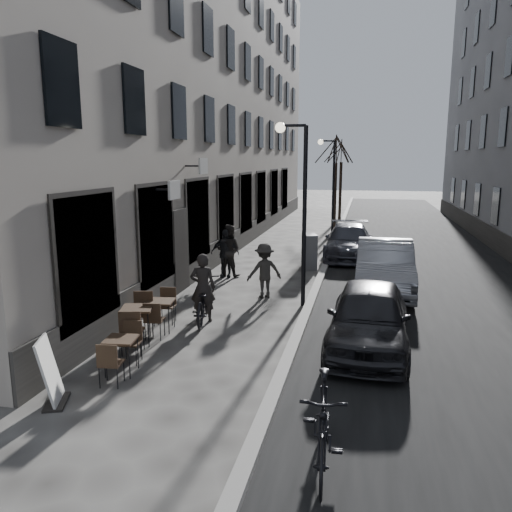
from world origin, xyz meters
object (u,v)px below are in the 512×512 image
at_px(moped, 323,424).
at_px(pedestrian_far, 225,253).
at_px(car_far, 349,241).
at_px(bistro_set_b, 138,321).
at_px(streetlamp_far, 330,178).
at_px(pedestrian_near, 228,250).
at_px(car_mid, 385,267).
at_px(pedestrian_mid, 264,271).
at_px(sign_board, 51,377).
at_px(bistro_set_a, 121,352).
at_px(car_near, 369,317).
at_px(utility_cabinet, 309,251).
at_px(streetlamp_near, 299,194).
at_px(bicycle, 203,301).
at_px(tree_far, 342,151).
at_px(bistro_set_c, 161,312).
at_px(tree_near, 336,149).

bearing_deg(moped, pedestrian_far, 108.61).
relative_size(car_far, moped, 2.31).
relative_size(bistro_set_b, car_far, 0.36).
bearing_deg(streetlamp_far, bistro_set_b, -101.22).
distance_m(pedestrian_near, car_far, 5.94).
distance_m(bistro_set_b, pedestrian_far, 6.67).
bearing_deg(pedestrian_far, car_mid, -15.36).
distance_m(pedestrian_mid, car_mid, 3.85).
distance_m(sign_board, pedestrian_mid, 7.65).
relative_size(bistro_set_a, sign_board, 1.26).
bearing_deg(bistro_set_a, car_near, 20.08).
bearing_deg(utility_cabinet, streetlamp_near, -102.32).
distance_m(pedestrian_far, car_far, 6.12).
bearing_deg(streetlamp_far, bicycle, -98.87).
xyz_separation_m(tree_far, bistro_set_b, (-3.19, -24.74, -4.15)).
bearing_deg(utility_cabinet, car_mid, -61.16).
relative_size(tree_far, bicycle, 2.76).
height_order(bistro_set_c, car_near, car_near).
height_order(tree_far, pedestrian_far, tree_far).
xyz_separation_m(pedestrian_mid, car_far, (2.25, 6.81, -0.13)).
height_order(tree_far, sign_board, tree_far).
height_order(streetlamp_near, sign_board, streetlamp_near).
distance_m(bicycle, car_mid, 6.15).
height_order(tree_near, tree_far, same).
bearing_deg(bistro_set_b, bicycle, 47.39).
height_order(streetlamp_near, bicycle, streetlamp_near).
bearing_deg(moped, car_near, 78.46).
bearing_deg(bistro_set_b, pedestrian_near, 73.03).
xyz_separation_m(car_near, car_far, (-0.81, 10.37, -0.03)).
height_order(bistro_set_c, utility_cabinet, utility_cabinet).
relative_size(tree_near, tree_far, 1.00).
relative_size(sign_board, car_far, 0.24).
height_order(tree_far, bistro_set_a, tree_far).
bearing_deg(sign_board, pedestrian_mid, 52.18).
relative_size(bistro_set_c, utility_cabinet, 1.17).
relative_size(tree_far, utility_cabinet, 4.29).
distance_m(bistro_set_a, utility_cabinet, 10.55).
bearing_deg(bicycle, utility_cabinet, -116.80).
bearing_deg(utility_cabinet, tree_near, 73.66).
bearing_deg(sign_board, moped, -30.72).
relative_size(tree_near, car_near, 1.34).
relative_size(utility_cabinet, car_far, 0.28).
xyz_separation_m(bistro_set_c, utility_cabinet, (2.74, 7.76, 0.20)).
distance_m(pedestrian_mid, moped, 8.48).
bearing_deg(pedestrian_far, bistro_set_c, -96.76).
xyz_separation_m(streetlamp_far, pedestrian_mid, (-1.08, -11.38, -2.33)).
bearing_deg(bistro_set_c, pedestrian_mid, 53.89).
xyz_separation_m(streetlamp_far, sign_board, (-3.30, -18.70, -2.69)).
bearing_deg(car_far, car_near, -86.39).
distance_m(pedestrian_near, car_mid, 5.45).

